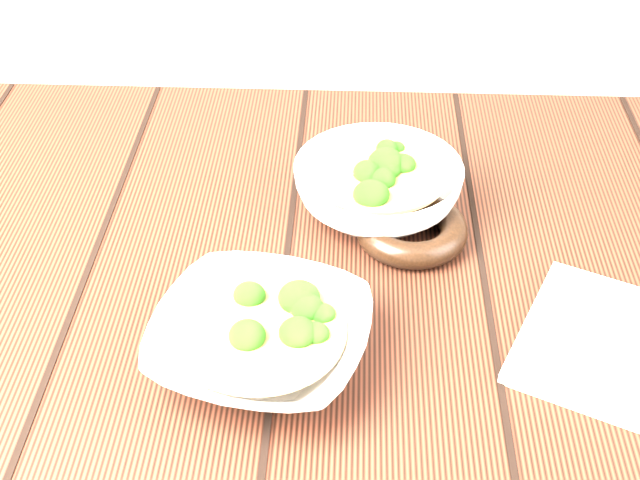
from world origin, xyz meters
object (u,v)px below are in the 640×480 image
Objects in this scene: soup_bowl_front at (260,340)px; trivet at (412,229)px; table at (305,370)px; soup_bowl_back at (378,186)px.

trivet is (0.14, 0.18, -0.01)m from soup_bowl_front.
table is 10.18× the size of trivet.
soup_bowl_front reaches higher than trivet.
soup_bowl_back is 1.98× the size of trivet.
soup_bowl_back reaches higher than soup_bowl_front.
soup_bowl_front is (-0.03, -0.10, 0.14)m from table.
soup_bowl_front is 1.95× the size of trivet.
table is at bearing -144.32° from trivet.
table is 5.14× the size of soup_bowl_back.
soup_bowl_front is at bearing -114.24° from soup_bowl_back.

